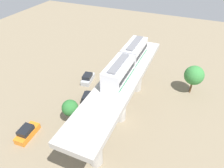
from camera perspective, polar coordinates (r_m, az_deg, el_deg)
ground_plane at (r=36.27m, az=2.20°, el=-9.46°), size 120.00×120.00×0.00m
viaduct at (r=32.09m, az=2.46°, el=-1.50°), size 5.20×28.00×8.49m
train at (r=31.88m, az=4.16°, el=6.15°), size 2.64×13.55×3.24m
parked_car_black at (r=39.25m, az=-6.63°, el=-4.06°), size 2.74×4.51×1.76m
parked_car_orange at (r=35.69m, az=-22.33°, el=-12.25°), size 2.05×4.30×1.76m
parked_car_silver at (r=44.72m, az=-6.67°, el=1.55°), size 2.41×4.42×1.76m
tree_near_viaduct at (r=42.41m, az=21.64°, el=2.22°), size 3.72×3.72×5.91m
tree_mid_lot at (r=34.36m, az=-11.46°, el=-6.47°), size 2.70×2.70×4.41m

